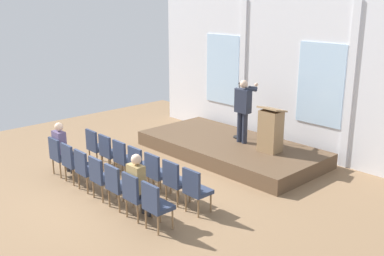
# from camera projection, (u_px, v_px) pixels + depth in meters

# --- Properties ---
(ground_plane) EXTENTS (13.11, 13.11, 0.00)m
(ground_plane) POSITION_uv_depth(u_px,v_px,m) (122.00, 192.00, 9.92)
(ground_plane) COLOR #846647
(rear_partition) EXTENTS (8.52, 0.14, 4.09)m
(rear_partition) POSITION_uv_depth(u_px,v_px,m) (269.00, 74.00, 12.63)
(rear_partition) COLOR silver
(rear_partition) RESTS_ON ground
(stage_platform) EXTENTS (4.98, 2.46, 0.39)m
(stage_platform) POSITION_uv_depth(u_px,v_px,m) (230.00, 149.00, 12.17)
(stage_platform) COLOR brown
(stage_platform) RESTS_ON ground
(speaker) EXTENTS (0.51, 0.69, 1.68)m
(speaker) POSITION_uv_depth(u_px,v_px,m) (243.00, 107.00, 11.81)
(speaker) COLOR #232838
(speaker) RESTS_ON stage_platform
(mic_stand) EXTENTS (0.28, 0.28, 1.55)m
(mic_stand) POSITION_uv_depth(u_px,v_px,m) (238.00, 126.00, 12.39)
(mic_stand) COLOR black
(mic_stand) RESTS_ON stage_platform
(lectern) EXTENTS (0.60, 0.48, 1.16)m
(lectern) POSITION_uv_depth(u_px,v_px,m) (271.00, 130.00, 11.22)
(lectern) COLOR #93724C
(lectern) RESTS_ON stage_platform
(chair_r0_c0) EXTENTS (0.46, 0.44, 0.94)m
(chair_r0_c0) POSITION_uv_depth(u_px,v_px,m) (96.00, 145.00, 11.38)
(chair_r0_c0) COLOR olive
(chair_r0_c0) RESTS_ON ground
(chair_r0_c1) EXTENTS (0.46, 0.44, 0.94)m
(chair_r0_c1) POSITION_uv_depth(u_px,v_px,m) (109.00, 151.00, 10.95)
(chair_r0_c1) COLOR olive
(chair_r0_c1) RESTS_ON ground
(chair_r0_c2) EXTENTS (0.46, 0.44, 0.94)m
(chair_r0_c2) POSITION_uv_depth(u_px,v_px,m) (124.00, 157.00, 10.52)
(chair_r0_c2) COLOR olive
(chair_r0_c2) RESTS_ON ground
(chair_r0_c3) EXTENTS (0.46, 0.44, 0.94)m
(chair_r0_c3) POSITION_uv_depth(u_px,v_px,m) (139.00, 164.00, 10.09)
(chair_r0_c3) COLOR olive
(chair_r0_c3) RESTS_ON ground
(chair_r0_c4) EXTENTS (0.46, 0.44, 0.94)m
(chair_r0_c4) POSITION_uv_depth(u_px,v_px,m) (156.00, 171.00, 9.66)
(chair_r0_c4) COLOR olive
(chair_r0_c4) RESTS_ON ground
(chair_r0_c5) EXTENTS (0.46, 0.44, 0.94)m
(chair_r0_c5) POSITION_uv_depth(u_px,v_px,m) (175.00, 179.00, 9.23)
(chair_r0_c5) COLOR olive
(chair_r0_c5) RESTS_ON ground
(chair_r0_c6) EXTENTS (0.46, 0.44, 0.94)m
(chair_r0_c6) POSITION_uv_depth(u_px,v_px,m) (195.00, 188.00, 8.80)
(chair_r0_c6) COLOR olive
(chair_r0_c6) RESTS_ON ground
(chair_r1_c0) EXTENTS (0.46, 0.44, 0.94)m
(chair_r1_c0) POSITION_uv_depth(u_px,v_px,m) (59.00, 154.00, 10.72)
(chair_r1_c0) COLOR olive
(chair_r1_c0) RESTS_ON ground
(audience_r1_c0) EXTENTS (0.36, 0.39, 1.30)m
(audience_r1_c0) POSITION_uv_depth(u_px,v_px,m) (62.00, 146.00, 10.72)
(audience_r1_c0) COLOR #2D2D33
(audience_r1_c0) RESTS_ON ground
(chair_r1_c1) EXTENTS (0.46, 0.44, 0.94)m
(chair_r1_c1) POSITION_uv_depth(u_px,v_px,m) (72.00, 160.00, 10.29)
(chair_r1_c1) COLOR olive
(chair_r1_c1) RESTS_ON ground
(chair_r1_c2) EXTENTS (0.46, 0.44, 0.94)m
(chair_r1_c2) POSITION_uv_depth(u_px,v_px,m) (86.00, 168.00, 9.86)
(chair_r1_c2) COLOR olive
(chair_r1_c2) RESTS_ON ground
(chair_r1_c3) EXTENTS (0.46, 0.44, 0.94)m
(chair_r1_c3) POSITION_uv_depth(u_px,v_px,m) (101.00, 175.00, 9.44)
(chair_r1_c3) COLOR olive
(chair_r1_c3) RESTS_ON ground
(chair_r1_c4) EXTENTS (0.46, 0.44, 0.94)m
(chair_r1_c4) POSITION_uv_depth(u_px,v_px,m) (117.00, 184.00, 9.01)
(chair_r1_c4) COLOR olive
(chair_r1_c4) RESTS_ON ground
(chair_r1_c5) EXTENTS (0.46, 0.44, 0.94)m
(chair_r1_c5) POSITION_uv_depth(u_px,v_px,m) (135.00, 193.00, 8.58)
(chair_r1_c5) COLOR olive
(chair_r1_c5) RESTS_ON ground
(audience_r1_c5) EXTENTS (0.36, 0.39, 1.31)m
(audience_r1_c5) POSITION_uv_depth(u_px,v_px,m) (139.00, 183.00, 8.58)
(audience_r1_c5) COLOR #2D2D33
(audience_r1_c5) RESTS_ON ground
(chair_r1_c6) EXTENTS (0.46, 0.44, 0.94)m
(chair_r1_c6) POSITION_uv_depth(u_px,v_px,m) (155.00, 203.00, 8.15)
(chair_r1_c6) COLOR olive
(chair_r1_c6) RESTS_ON ground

